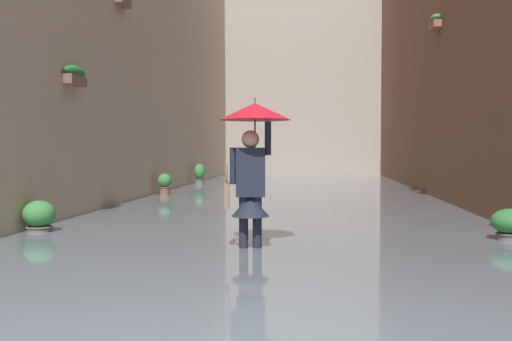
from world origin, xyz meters
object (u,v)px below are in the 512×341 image
(person_wading, at_px, (252,150))
(potted_plant_mid_right, at_px, (165,185))
(potted_plant_far_right, at_px, (200,176))
(potted_plant_far_left, at_px, (511,227))
(potted_plant_near_right, at_px, (39,219))

(person_wading, relative_size, potted_plant_mid_right, 2.76)
(potted_plant_far_right, height_order, potted_plant_mid_right, potted_plant_far_right)
(person_wading, bearing_deg, potted_plant_far_left, -163.93)
(person_wading, distance_m, potted_plant_far_right, 13.63)
(potted_plant_far_left, bearing_deg, potted_plant_near_right, -0.62)
(potted_plant_near_right, bearing_deg, potted_plant_mid_right, -90.61)
(person_wading, height_order, potted_plant_far_right, person_wading)
(potted_plant_near_right, bearing_deg, potted_plant_far_right, -90.48)
(person_wading, distance_m, potted_plant_near_right, 3.83)
(person_wading, xyz_separation_m, potted_plant_far_right, (3.39, -13.16, -0.98))
(person_wading, height_order, potted_plant_near_right, person_wading)
(potted_plant_far_left, xyz_separation_m, potted_plant_near_right, (7.10, -0.08, 0.01))
(potted_plant_far_left, bearing_deg, potted_plant_far_right, -60.02)
(potted_plant_mid_right, bearing_deg, potted_plant_far_right, -90.28)
(person_wading, relative_size, potted_plant_near_right, 3.20)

